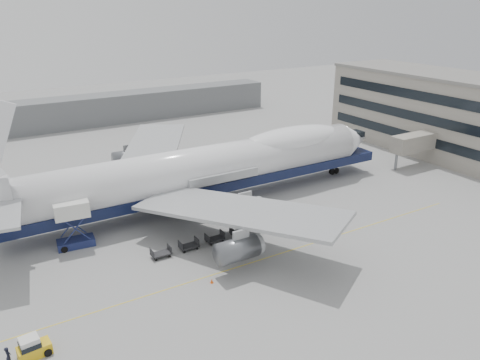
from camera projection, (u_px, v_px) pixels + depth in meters
ground at (249, 235)px, 60.76m from camera, size 260.00×260.00×0.00m
apron_line at (276, 255)px, 55.94m from camera, size 60.00×0.15×0.01m
hangar at (58, 114)px, 110.88m from camera, size 110.00×8.00×7.00m
airliner at (210, 167)px, 68.69m from camera, size 67.00×55.30×19.98m
catering_truck at (73, 221)px, 56.78m from camera, size 4.58×3.36×5.97m
baggage_tug at (33, 348)px, 39.67m from camera, size 2.80×1.69×1.95m
ground_worker at (8, 357)px, 38.60m from camera, size 0.49×0.71×1.85m
traffic_cone at (212, 281)px, 50.30m from camera, size 0.35×0.35×0.51m
dolly_0 at (161, 253)px, 55.29m from camera, size 2.30×1.35×1.30m
dolly_1 at (189, 246)px, 57.02m from camera, size 2.30×1.35×1.30m
dolly_2 at (215, 238)px, 58.75m from camera, size 2.30×1.35×1.30m
dolly_3 at (239, 232)px, 60.47m from camera, size 2.30×1.35×1.30m
dolly_4 at (263, 225)px, 62.20m from camera, size 2.30×1.35×1.30m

